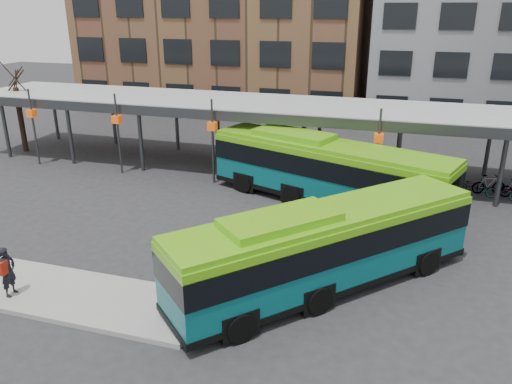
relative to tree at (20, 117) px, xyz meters
name	(u,v)px	position (x,y,z in m)	size (l,w,h in m)	color
ground	(194,270)	(18.00, -12.00, -2.43)	(120.00, 120.00, 0.00)	#28282B
boarding_island	(21,286)	(12.50, -15.00, -2.34)	(14.00, 3.00, 0.18)	gray
canopy	(278,108)	(17.94, 0.87, 1.47)	(40.00, 6.53, 4.80)	#999B9E
tree	(20,117)	(0.00, 0.00, 0.00)	(1.64, 1.64, 5.60)	black
bus_front	(326,246)	(22.97, -11.79, -0.74)	(9.83, 10.34, 3.25)	#08575D
bus_rear	(327,169)	(21.64, -3.56, -0.63)	(12.73, 6.74, 3.46)	#08575D
pedestrian	(8,271)	(12.75, -15.68, -1.34)	(0.48, 0.70, 1.80)	black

